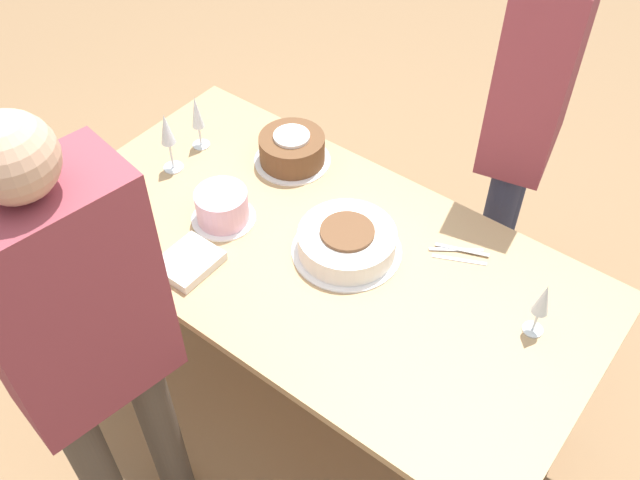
{
  "coord_description": "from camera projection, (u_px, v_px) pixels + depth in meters",
  "views": [
    {
      "loc": [
        -0.92,
        1.2,
        2.41
      ],
      "look_at": [
        0.0,
        0.0,
        0.81
      ],
      "focal_mm": 40.0,
      "sensor_mm": 36.0,
      "label": 1
    }
  ],
  "objects": [
    {
      "name": "person_cutting",
      "position": [
        531.0,
        100.0,
        2.37
      ],
      "size": [
        0.3,
        0.44,
        1.68
      ],
      "rotation": [
        0.0,
        0.0,
        1.79
      ],
      "color": "#2D334C",
      "rests_on": "ground_plane"
    },
    {
      "name": "wine_glass_far",
      "position": [
        168.0,
        132.0,
        2.4
      ],
      "size": [
        0.07,
        0.07,
        0.23
      ],
      "color": "silver",
      "rests_on": "dining_table"
    },
    {
      "name": "dining_table",
      "position": [
        320.0,
        272.0,
        2.32
      ],
      "size": [
        1.77,
        0.91,
        0.76
      ],
      "color": "tan",
      "rests_on": "ground_plane"
    },
    {
      "name": "wine_glass_extra",
      "position": [
        543.0,
        301.0,
        1.94
      ],
      "size": [
        0.06,
        0.06,
        0.2
      ],
      "color": "silver",
      "rests_on": "dining_table"
    },
    {
      "name": "wine_glass_near",
      "position": [
        197.0,
        115.0,
        2.5
      ],
      "size": [
        0.06,
        0.06,
        0.21
      ],
      "color": "silver",
      "rests_on": "dining_table"
    },
    {
      "name": "cake_back_decorated",
      "position": [
        222.0,
        207.0,
        2.3
      ],
      "size": [
        0.21,
        0.21,
        0.11
      ],
      "color": "white",
      "rests_on": "dining_table"
    },
    {
      "name": "fork_pile",
      "position": [
        459.0,
        253.0,
        2.23
      ],
      "size": [
        0.18,
        0.13,
        0.01
      ],
      "color": "silver",
      "rests_on": "dining_table"
    },
    {
      "name": "cake_center_white",
      "position": [
        347.0,
        242.0,
        2.21
      ],
      "size": [
        0.35,
        0.35,
        0.09
      ],
      "color": "white",
      "rests_on": "dining_table"
    },
    {
      "name": "ground_plane",
      "position": [
        320.0,
        382.0,
        2.79
      ],
      "size": [
        12.0,
        12.0,
        0.0
      ],
      "primitive_type": "plane",
      "color": "#8E6B47"
    },
    {
      "name": "napkin_stack",
      "position": [
        189.0,
        262.0,
        2.19
      ],
      "size": [
        0.15,
        0.18,
        0.03
      ],
      "color": "silver",
      "rests_on": "dining_table"
    },
    {
      "name": "person_watching",
      "position": [
        84.0,
        335.0,
        1.73
      ],
      "size": [
        0.28,
        0.43,
        1.65
      ],
      "rotation": [
        0.0,
        0.0,
        -1.73
      ],
      "color": "#4C4238",
      "rests_on": "ground_plane"
    },
    {
      "name": "cake_front_chocolate",
      "position": [
        292.0,
        149.0,
        2.5
      ],
      "size": [
        0.27,
        0.27,
        0.12
      ],
      "color": "white",
      "rests_on": "dining_table"
    }
  ]
}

